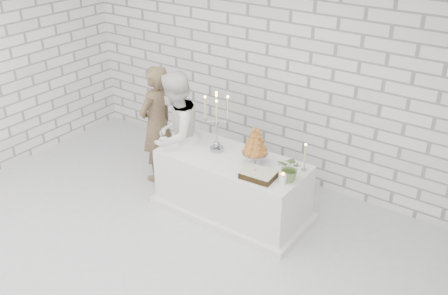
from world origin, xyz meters
TOP-DOWN VIEW (x-y plane):
  - ground at (0.00, 0.00)m, footprint 6.00×5.00m
  - wall_back at (0.00, 2.50)m, footprint 6.00×0.01m
  - cake_table at (0.27, 1.33)m, footprint 1.80×0.80m
  - groom at (-1.02, 1.44)m, footprint 0.39×0.59m
  - bride at (-0.57, 1.30)m, footprint 0.76×0.90m
  - candelabra at (0.01, 1.38)m, footprint 0.34×0.34m
  - croquembouche at (0.56, 1.37)m, footprint 0.34×0.34m
  - chocolate_cake at (0.76, 1.13)m, footprint 0.38×0.29m
  - pillar_candle at (1.04, 1.17)m, footprint 0.08×0.08m
  - extra_taper at (1.09, 1.56)m, footprint 0.08×0.08m
  - flowers at (1.07, 1.28)m, footprint 0.28×0.25m

SIDE VIEW (x-z plane):
  - ground at x=0.00m, z-range -0.01..0.01m
  - cake_table at x=0.27m, z-range 0.00..0.75m
  - chocolate_cake at x=0.76m, z-range 0.75..0.83m
  - groom at x=-1.02m, z-range 0.00..1.60m
  - pillar_candle at x=1.04m, z-range 0.75..0.87m
  - bride at x=-0.57m, z-range 0.00..1.65m
  - flowers at x=1.07m, z-range 0.75..1.05m
  - extra_taper at x=1.09m, z-range 0.75..1.07m
  - croquembouche at x=0.56m, z-range 0.75..1.23m
  - candelabra at x=0.01m, z-range 0.75..1.48m
  - wall_back at x=0.00m, z-range 0.00..3.00m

